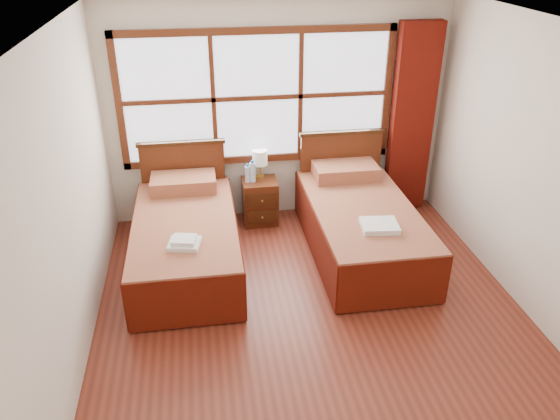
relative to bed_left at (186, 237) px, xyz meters
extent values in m
plane|color=maroon|center=(1.15, -1.20, -0.32)|extent=(4.50, 4.50, 0.00)
plane|color=white|center=(1.15, -1.20, 2.28)|extent=(4.50, 4.50, 0.00)
plane|color=silver|center=(1.15, 1.05, 0.98)|extent=(4.00, 0.00, 4.00)
plane|color=silver|center=(-0.85, -1.20, 0.98)|extent=(0.00, 4.50, 4.50)
plane|color=silver|center=(3.15, -1.20, 0.98)|extent=(0.00, 4.50, 4.50)
cube|color=white|center=(0.90, 1.02, 1.18)|extent=(3.00, 0.02, 1.40)
cube|color=#542512|center=(0.90, 1.00, 0.44)|extent=(3.16, 0.06, 0.08)
cube|color=#542512|center=(0.90, 1.00, 1.92)|extent=(3.16, 0.06, 0.08)
cube|color=#542512|center=(-0.64, 1.00, 1.18)|extent=(0.08, 0.06, 1.56)
cube|color=#542512|center=(2.44, 1.00, 1.18)|extent=(0.08, 0.06, 1.56)
cube|color=#542512|center=(0.40, 1.00, 1.18)|extent=(0.05, 0.05, 1.40)
cube|color=#542512|center=(1.40, 1.00, 1.18)|extent=(0.05, 0.05, 1.40)
cube|color=#542512|center=(0.90, 1.00, 1.18)|extent=(3.00, 0.05, 0.05)
cube|color=#621209|center=(2.75, 0.91, 0.85)|extent=(0.50, 0.16, 2.30)
cube|color=#391E0C|center=(0.00, -0.07, -0.17)|extent=(0.93, 1.87, 0.30)
cube|color=maroon|center=(0.00, -0.07, 0.11)|extent=(1.05, 2.07, 0.25)
cube|color=#591509|center=(-0.52, -0.07, -0.04)|extent=(0.03, 2.07, 0.52)
cube|color=#591509|center=(0.52, -0.07, -0.04)|extent=(0.03, 2.07, 0.52)
cube|color=#591509|center=(0.00, -1.10, -0.04)|extent=(1.05, 0.03, 0.52)
cube|color=maroon|center=(0.00, 0.69, 0.32)|extent=(0.73, 0.43, 0.16)
cube|color=#542512|center=(0.00, 0.94, 0.19)|extent=(0.98, 0.06, 1.02)
cube|color=#391E0C|center=(0.00, 0.94, 0.71)|extent=(1.02, 0.08, 0.04)
cube|color=#391E0C|center=(1.91, -0.07, -0.16)|extent=(0.95, 1.91, 0.31)
cube|color=maroon|center=(1.91, -0.07, 0.12)|extent=(1.07, 2.12, 0.26)
cube|color=#591509|center=(1.37, -0.07, -0.03)|extent=(0.03, 2.12, 0.53)
cube|color=#591509|center=(2.44, -0.07, -0.03)|extent=(0.03, 2.12, 0.53)
cube|color=#591509|center=(1.91, -1.12, -0.03)|extent=(1.07, 0.03, 0.53)
cube|color=maroon|center=(1.91, 0.70, 0.33)|extent=(0.75, 0.44, 0.17)
cube|color=#542512|center=(1.91, 0.94, 0.20)|extent=(1.00, 0.06, 1.04)
cube|color=#391E0C|center=(1.91, 0.94, 0.73)|extent=(1.04, 0.08, 0.04)
cube|color=#542512|center=(0.89, 0.80, -0.04)|extent=(0.41, 0.37, 0.55)
cube|color=#391E0C|center=(0.89, 0.61, -0.15)|extent=(0.36, 0.02, 0.16)
cube|color=#391E0C|center=(0.89, 0.61, 0.07)|extent=(0.36, 0.02, 0.16)
sphere|color=olive|center=(0.89, 0.59, -0.15)|extent=(0.03, 0.03, 0.03)
sphere|color=olive|center=(0.89, 0.59, 0.07)|extent=(0.03, 0.03, 0.03)
cube|color=white|center=(0.01, -0.57, 0.26)|extent=(0.34, 0.31, 0.05)
cube|color=white|center=(0.01, -0.57, 0.31)|extent=(0.25, 0.23, 0.04)
cube|color=white|center=(1.93, -0.55, 0.28)|extent=(0.39, 0.35, 0.06)
cylinder|color=gold|center=(0.91, 0.90, 0.24)|extent=(0.11, 0.11, 0.02)
cylinder|color=gold|center=(0.91, 0.90, 0.33)|extent=(0.02, 0.02, 0.15)
cylinder|color=white|center=(0.91, 0.90, 0.49)|extent=(0.18, 0.18, 0.18)
cylinder|color=#C3E4FB|center=(0.75, 0.80, 0.33)|extent=(0.06, 0.06, 0.20)
cylinder|color=blue|center=(0.75, 0.80, 0.44)|extent=(0.03, 0.03, 0.03)
cylinder|color=#C3E4FB|center=(0.81, 0.80, 0.35)|extent=(0.07, 0.07, 0.24)
cylinder|color=blue|center=(0.81, 0.80, 0.48)|extent=(0.03, 0.03, 0.03)
camera|label=1|loc=(0.23, -5.07, 2.94)|focal=35.00mm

